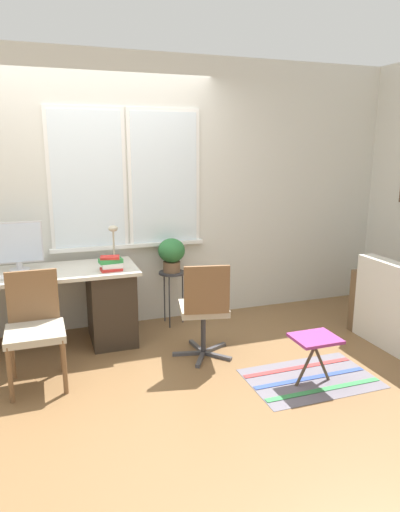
{
  "coord_description": "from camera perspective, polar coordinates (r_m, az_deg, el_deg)",
  "views": [
    {
      "loc": [
        -0.45,
        -3.82,
        1.79
      ],
      "look_at": [
        0.94,
        0.17,
        0.8
      ],
      "focal_mm": 32.0,
      "sensor_mm": 36.0,
      "label": 1
    }
  ],
  "objects": [
    {
      "name": "office_chair_swivel",
      "position": [
        3.93,
        0.55,
        -6.48
      ],
      "size": [
        0.53,
        0.54,
        0.87
      ],
      "rotation": [
        0.0,
        0.0,
        2.93
      ],
      "color": "#47474C",
      "rests_on": "ground_plane"
    },
    {
      "name": "ground_plane",
      "position": [
        4.24,
        -11.62,
        -12.03
      ],
      "size": [
        14.0,
        14.0,
        0.0
      ],
      "primitive_type": "plane",
      "color": "brown"
    },
    {
      "name": "desk_lamp",
      "position": [
        4.36,
        -10.76,
        2.0
      ],
      "size": [
        0.13,
        0.13,
        0.37
      ],
      "color": "#BCB299",
      "rests_on": "desk"
    },
    {
      "name": "wall_back_with_window",
      "position": [
        4.61,
        -13.49,
        7.45
      ],
      "size": [
        9.0,
        0.12,
        2.7
      ],
      "color": "silver",
      "rests_on": "ground_plane"
    },
    {
      "name": "floor_rug_striped",
      "position": [
        3.88,
        13.65,
        -14.63
      ],
      "size": [
        1.01,
        0.66,
        0.01
      ],
      "color": "slate",
      "rests_on": "ground_plane"
    },
    {
      "name": "desk_chair_wooden",
      "position": [
        3.75,
        -19.97,
        -8.15
      ],
      "size": [
        0.44,
        0.44,
        0.87
      ],
      "rotation": [
        0.0,
        0.0,
        0.01
      ],
      "color": "brown",
      "rests_on": "ground_plane"
    },
    {
      "name": "potted_plant",
      "position": [
        4.63,
        -3.58,
        0.39
      ],
      "size": [
        0.27,
        0.27,
        0.35
      ],
      "color": "brown",
      "rests_on": "plant_stand"
    },
    {
      "name": "folding_stool",
      "position": [
        3.67,
        14.19,
        -10.4
      ],
      "size": [
        0.34,
        0.29,
        0.39
      ],
      "color": "#93337A",
      "rests_on": "ground_plane"
    },
    {
      "name": "keyboard",
      "position": [
        4.15,
        -21.83,
        -2.4
      ],
      "size": [
        0.37,
        0.12,
        0.02
      ],
      "color": "silver",
      "rests_on": "desk"
    },
    {
      "name": "plant_stand",
      "position": [
        4.69,
        -3.53,
        -2.7
      ],
      "size": [
        0.27,
        0.27,
        0.56
      ],
      "color": "#333338",
      "rests_on": "ground_plane"
    },
    {
      "name": "mouse",
      "position": [
        4.15,
        -18.09,
        -1.96
      ],
      "size": [
        0.04,
        0.07,
        0.04
      ],
      "color": "silver",
      "rests_on": "desk"
    },
    {
      "name": "desk",
      "position": [
        4.39,
        -21.55,
        -6.29
      ],
      "size": [
        2.08,
        0.68,
        0.73
      ],
      "color": "beige",
      "rests_on": "ground_plane"
    },
    {
      "name": "book_stack",
      "position": [
        4.15,
        -11.04,
        -0.93
      ],
      "size": [
        0.21,
        0.16,
        0.13
      ],
      "color": "red",
      "rests_on": "desk"
    },
    {
      "name": "monitor",
      "position": [
        4.34,
        -21.83,
        1.17
      ],
      "size": [
        0.43,
        0.18,
        0.44
      ],
      "color": "silver",
      "rests_on": "desk"
    }
  ]
}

